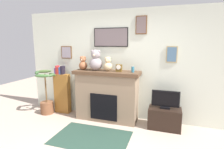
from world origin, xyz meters
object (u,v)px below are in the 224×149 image
television (165,100)px  teddy_bear_brown (108,65)px  mantel_clock (119,68)px  teddy_bear_grey (83,64)px  tv_stand (164,118)px  potted_plant (47,98)px  teddy_bear_cream (96,61)px  bookshelf (62,92)px  candle_jar (133,69)px  fireplace (107,95)px

television → teddy_bear_brown: (-1.31, 0.04, 0.70)m
mantel_clock → teddy_bear_grey: teddy_bear_grey is taller
tv_stand → mantel_clock: (-1.04, 0.04, 1.05)m
potted_plant → teddy_bear_cream: bearing=5.7°
tv_stand → bookshelf: bearing=177.8°
potted_plant → teddy_bear_brown: bearing=4.7°
potted_plant → teddy_bear_grey: size_ratio=3.45×
teddy_bear_cream → teddy_bear_brown: bearing=0.0°
candle_jar → teddy_bear_grey: 1.22m
teddy_bear_grey → teddy_bear_brown: same height
television → teddy_bear_grey: size_ratio=1.74×
bookshelf → potted_plant: bearing=-150.3°
candle_jar → teddy_bear_cream: size_ratio=0.26×
fireplace → mantel_clock: size_ratio=9.50×
teddy_bear_grey → teddy_bear_cream: teddy_bear_cream is taller
teddy_bear_grey → teddy_bear_cream: bearing=-0.0°
bookshelf → tv_stand: size_ratio=1.85×
mantel_clock → teddy_bear_brown: bearing=179.7°
bookshelf → teddy_bear_brown: 1.51m
bookshelf → television: (2.61, -0.10, 0.07)m
potted_plant → candle_jar: bearing=3.5°
fireplace → teddy_bear_cream: teddy_bear_cream is taller
bookshelf → teddy_bear_cream: teddy_bear_cream is taller
television → tv_stand: bearing=90.0°
bookshelf → teddy_bear_brown: teddy_bear_brown is taller
potted_plant → tv_stand: 2.96m
teddy_bear_grey → teddy_bear_brown: 0.63m
candle_jar → teddy_bear_brown: teddy_bear_brown is taller
candle_jar → fireplace: bearing=178.4°
mantel_clock → candle_jar: bearing=0.3°
potted_plant → candle_jar: candle_jar is taller
potted_plant → teddy_bear_grey: (1.01, 0.13, 0.91)m
teddy_bear_grey → teddy_bear_brown: (0.63, -0.00, 0.00)m
potted_plant → tv_stand: (2.95, 0.10, -0.20)m
fireplace → candle_jar: 0.90m
television → teddy_bear_grey: teddy_bear_grey is taller
television → teddy_bear_cream: bearing=178.6°
teddy_bear_grey → fireplace: bearing=1.7°
potted_plant → teddy_bear_cream: size_ratio=2.33×
bookshelf → mantel_clock: size_ratio=7.66×
fireplace → teddy_bear_brown: bearing=-30.4°
potted_plant → television: size_ratio=1.98×
potted_plant → candle_jar: 2.38m
tv_stand → teddy_bear_cream: teddy_bear_cream is taller
tv_stand → television: (0.00, -0.00, 0.41)m
fireplace → potted_plant: (-1.61, -0.15, -0.17)m
fireplace → bookshelf: bookshelf is taller
candle_jar → teddy_bear_brown: bearing=-180.0°
candle_jar → television: bearing=-3.2°
fireplace → tv_stand: 1.39m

